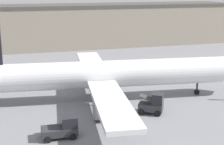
{
  "coord_description": "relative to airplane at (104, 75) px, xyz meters",
  "views": [
    {
      "loc": [
        -12.37,
        -41.1,
        14.54
      ],
      "look_at": [
        0.0,
        0.0,
        3.6
      ],
      "focal_mm": 55.0,
      "sensor_mm": 36.0,
      "label": 1
    }
  ],
  "objects": [
    {
      "name": "airplane",
      "position": [
        0.0,
        0.0,
        0.0
      ],
      "size": [
        39.53,
        34.15,
        11.47
      ],
      "rotation": [
        0.0,
        0.0,
        -0.12
      ],
      "color": "silver",
      "rests_on": "ground_plane"
    },
    {
      "name": "terminal_building",
      "position": [
        12.7,
        40.99,
        1.74
      ],
      "size": [
        62.33,
        12.57,
        10.13
      ],
      "color": "gray",
      "rests_on": "ground_plane"
    },
    {
      "name": "ground_plane",
      "position": [
        1.01,
        -0.13,
        -3.33
      ],
      "size": [
        400.0,
        400.0,
        0.0
      ],
      "primitive_type": "plane",
      "color": "slate"
    },
    {
      "name": "belt_loader_truck",
      "position": [
        4.08,
        -6.46,
        -2.2
      ],
      "size": [
        3.31,
        3.12,
        2.46
      ],
      "rotation": [
        0.0,
        0.0,
        -0.56
      ],
      "color": "#2D2D33",
      "rests_on": "ground_plane"
    },
    {
      "name": "baggage_tug",
      "position": [
        -7.0,
        -9.91,
        -2.35
      ],
      "size": [
        3.52,
        2.22,
        2.13
      ],
      "rotation": [
        0.0,
        0.0,
        -0.03
      ],
      "color": "#2D2D33",
      "rests_on": "ground_plane"
    }
  ]
}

